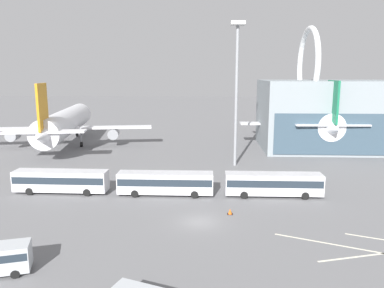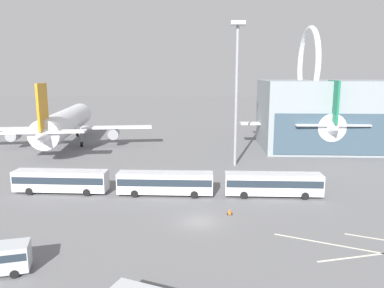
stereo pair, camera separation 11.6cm
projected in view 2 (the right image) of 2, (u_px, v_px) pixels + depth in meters
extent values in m
plane|color=slate|center=(199.00, 222.00, 40.85)|extent=(440.00, 440.00, 0.00)
torus|color=white|center=(308.00, 64.00, 78.18)|extent=(1.10, 15.66, 15.66)
cylinder|color=white|center=(66.00, 122.00, 83.15)|extent=(10.95, 36.33, 5.51)
sphere|color=white|center=(81.00, 114.00, 100.69)|extent=(5.40, 5.40, 5.40)
cone|color=white|center=(43.00, 135.00, 65.62)|extent=(6.38, 8.59, 5.23)
cube|color=white|center=(64.00, 128.00, 81.19)|extent=(37.97, 9.04, 0.35)
cylinder|color=gray|center=(13.00, 135.00, 80.32)|extent=(2.83, 3.96, 2.30)
cylinder|color=gray|center=(114.00, 134.00, 82.59)|extent=(2.83, 3.96, 2.30)
cube|color=orange|center=(42.00, 107.00, 65.55)|extent=(1.28, 5.76, 8.24)
cube|color=white|center=(44.00, 132.00, 66.37)|extent=(14.64, 5.36, 0.28)
cylinder|color=gray|center=(77.00, 126.00, 95.40)|extent=(0.36, 0.36, 4.09)
cylinder|color=black|center=(77.00, 134.00, 95.78)|extent=(0.61, 1.16, 1.10)
cylinder|color=gray|center=(47.00, 136.00, 81.12)|extent=(0.36, 0.36, 4.09)
cylinder|color=black|center=(48.00, 145.00, 81.50)|extent=(0.61, 1.16, 1.10)
cylinder|color=gray|center=(81.00, 135.00, 81.88)|extent=(0.36, 0.36, 4.09)
cylinder|color=black|center=(82.00, 144.00, 82.26)|extent=(0.61, 1.16, 1.10)
cylinder|color=white|center=(309.00, 118.00, 85.68)|extent=(6.30, 30.70, 5.40)
sphere|color=white|center=(292.00, 112.00, 100.68)|extent=(5.29, 5.29, 5.29)
cone|color=white|center=(332.00, 128.00, 70.67)|extent=(5.32, 6.86, 5.13)
cube|color=white|center=(311.00, 123.00, 84.03)|extent=(31.88, 4.14, 0.35)
cylinder|color=gray|center=(271.00, 129.00, 84.40)|extent=(2.11, 3.40, 2.01)
cylinder|color=gray|center=(350.00, 129.00, 84.12)|extent=(2.11, 3.40, 2.01)
cube|color=#19724C|center=(333.00, 102.00, 70.50)|extent=(0.57, 5.64, 8.05)
cube|color=white|center=(331.00, 125.00, 71.31)|extent=(14.12, 3.62, 0.28)
cylinder|color=gray|center=(297.00, 125.00, 96.28)|extent=(0.36, 0.36, 4.69)
cylinder|color=black|center=(296.00, 134.00, 96.72)|extent=(0.48, 1.11, 1.10)
cylinder|color=gray|center=(295.00, 132.00, 84.44)|extent=(0.36, 0.36, 4.69)
cylinder|color=black|center=(294.00, 142.00, 84.88)|extent=(0.48, 1.11, 1.10)
cylinder|color=gray|center=(326.00, 132.00, 84.33)|extent=(0.36, 0.36, 4.69)
cylinder|color=black|center=(325.00, 142.00, 84.77)|extent=(0.48, 1.11, 1.10)
cube|color=silver|center=(61.00, 180.00, 50.43)|extent=(12.61, 2.72, 2.71)
cube|color=#232D38|center=(61.00, 178.00, 50.38)|extent=(12.36, 2.75, 0.95)
cube|color=silver|center=(60.00, 171.00, 50.19)|extent=(12.23, 2.64, 0.12)
cylinder|color=black|center=(93.00, 187.00, 51.58)|extent=(1.00, 0.31, 1.00)
cylinder|color=black|center=(87.00, 192.00, 49.29)|extent=(1.00, 0.31, 1.00)
cylinder|color=black|center=(38.00, 186.00, 52.04)|extent=(1.00, 0.31, 1.00)
cylinder|color=black|center=(29.00, 191.00, 49.74)|extent=(1.00, 0.31, 1.00)
cube|color=silver|center=(165.00, 182.00, 49.49)|extent=(12.58, 2.57, 2.71)
cube|color=#232D38|center=(165.00, 180.00, 49.44)|extent=(12.33, 2.60, 0.95)
cube|color=silver|center=(165.00, 173.00, 49.25)|extent=(12.20, 2.49, 0.12)
cylinder|color=black|center=(195.00, 189.00, 50.69)|extent=(1.00, 0.30, 1.00)
cylinder|color=black|center=(194.00, 195.00, 48.39)|extent=(1.00, 0.30, 1.00)
cylinder|color=black|center=(138.00, 188.00, 51.05)|extent=(1.00, 0.30, 1.00)
cylinder|color=black|center=(135.00, 194.00, 48.76)|extent=(1.00, 0.30, 1.00)
cube|color=silver|center=(273.00, 184.00, 48.96)|extent=(12.58, 2.55, 2.71)
cube|color=#232D38|center=(273.00, 182.00, 48.91)|extent=(12.33, 2.58, 0.95)
cube|color=silver|center=(274.00, 174.00, 48.72)|extent=(12.20, 2.47, 0.12)
cylinder|color=black|center=(301.00, 190.00, 50.17)|extent=(1.00, 0.30, 1.00)
cylinder|color=black|center=(305.00, 196.00, 47.87)|extent=(1.00, 0.30, 1.00)
cylinder|color=black|center=(242.00, 189.00, 50.51)|extent=(1.00, 0.30, 1.00)
cylinder|color=black|center=(244.00, 195.00, 48.21)|extent=(1.00, 0.30, 1.00)
cylinder|color=black|center=(19.00, 262.00, 31.51)|extent=(0.73, 0.42, 0.70)
cylinder|color=black|center=(14.00, 274.00, 29.57)|extent=(0.73, 0.42, 0.70)
cylinder|color=gray|center=(236.00, 97.00, 63.66)|extent=(0.53, 0.53, 23.79)
cube|color=silver|center=(238.00, 23.00, 61.40)|extent=(2.36, 2.36, 0.59)
cube|color=silver|center=(275.00, 183.00, 55.19)|extent=(11.21, 2.70, 0.01)
cube|color=silver|center=(352.00, 258.00, 32.91)|extent=(6.60, 2.06, 0.01)
cube|color=silver|center=(329.00, 244.00, 35.58)|extent=(9.66, 4.17, 0.01)
cube|color=black|center=(230.00, 214.00, 43.05)|extent=(0.64, 0.64, 0.02)
cone|color=#EA5914|center=(230.00, 211.00, 42.99)|extent=(0.47, 0.47, 0.61)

